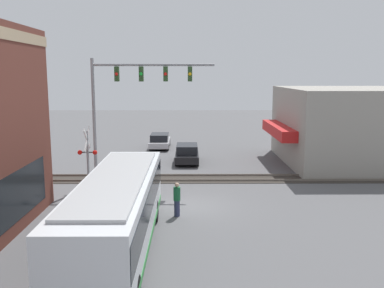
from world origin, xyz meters
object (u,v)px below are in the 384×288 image
city_bus (117,211)px  pedestrian_near_bus (177,199)px  crossing_signal (88,152)px  parked_car_silver (160,141)px  parked_car_black (187,154)px

city_bus → pedestrian_near_bus: bearing=-26.6°
crossing_signal → pedestrian_near_bus: 7.50m
city_bus → parked_car_silver: 23.93m
crossing_signal → parked_car_silver: bearing=-12.7°
crossing_signal → parked_car_black: bearing=-36.6°
crossing_signal → city_bus: bearing=-160.3°
parked_car_black → pedestrian_near_bus: (-12.87, 0.43, 0.19)m
parked_car_black → crossing_signal: bearing=143.4°
parked_car_black → parked_car_silver: 7.18m
parked_car_black → pedestrian_near_bus: 12.88m
pedestrian_near_bus → city_bus: bearing=153.4°
city_bus → crossing_signal: 9.84m
crossing_signal → pedestrian_near_bus: crossing_signal is taller
parked_car_silver → pedestrian_near_bus: (-19.56, -2.17, 0.22)m
crossing_signal → parked_car_silver: (14.65, -3.31, -1.65)m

